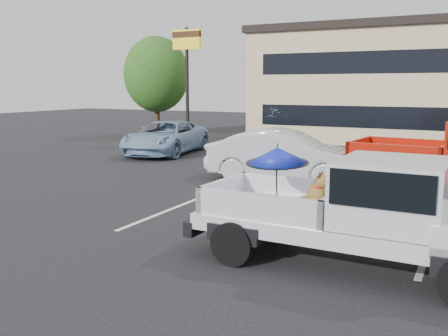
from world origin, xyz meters
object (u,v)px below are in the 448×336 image
(silver_pickup, at_px, (376,208))
(blue_suv, at_px, (166,137))
(silver_sedan, at_px, (285,156))
(tree_left, at_px, (156,75))
(motel_sign, at_px, (187,54))

(silver_pickup, bearing_deg, blue_suv, 138.04)
(silver_pickup, bearing_deg, silver_sedan, 122.40)
(tree_left, bearing_deg, blue_suv, -52.84)
(motel_sign, height_order, blue_suv, motel_sign)
(tree_left, relative_size, silver_sedan, 1.20)
(silver_sedan, bearing_deg, blue_suv, 57.44)
(silver_pickup, distance_m, blue_suv, 15.41)
(silver_sedan, relative_size, blue_suv, 0.94)
(tree_left, bearing_deg, motel_sign, -36.87)
(tree_left, height_order, silver_sedan, tree_left)
(motel_sign, bearing_deg, silver_sedan, -42.45)
(motel_sign, height_order, tree_left, tree_left)
(motel_sign, relative_size, blue_suv, 1.13)
(motel_sign, height_order, silver_pickup, motel_sign)
(silver_pickup, height_order, silver_sedan, silver_pickup)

